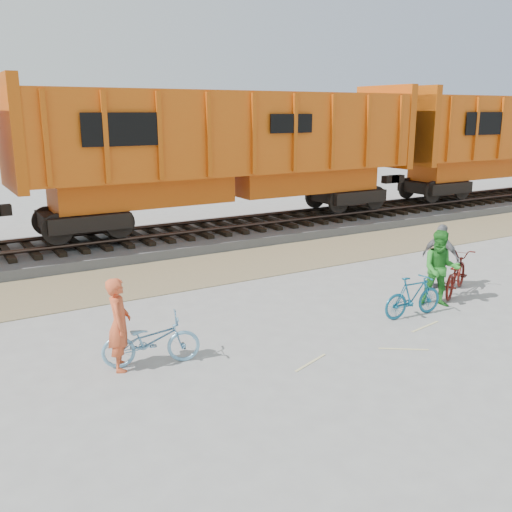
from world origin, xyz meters
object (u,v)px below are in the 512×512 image
object	(u,v)px
hopper_car_center	(230,149)
person_man	(441,269)
bicycle_maroon	(456,274)
bicycle_blue	(151,340)
bicycle_teal	(413,296)
person_woman	(440,257)
person_solo	(119,324)

from	to	relation	value
hopper_car_center	person_man	bearing A→B (deg)	-86.77
bicycle_maroon	person_man	world-z (taller)	person_man
bicycle_blue	bicycle_teal	distance (m)	5.61
bicycle_maroon	person_woman	bearing A→B (deg)	-14.90
hopper_car_center	bicycle_maroon	xyz separation A→B (m)	(1.53, -8.40, -2.52)
person_solo	hopper_car_center	bearing A→B (deg)	-17.43
bicycle_maroon	bicycle_blue	bearing A→B (deg)	61.41
person_solo	person_man	xyz separation A→B (m)	(7.08, -0.48, 0.06)
bicycle_maroon	person_solo	bearing A→B (deg)	60.69
bicycle_blue	person_solo	xyz separation A→B (m)	(-0.50, 0.10, 0.36)
person_man	person_woman	size ratio (longest dim) A/B	1.06
bicycle_blue	person_woman	bearing A→B (deg)	-70.66
hopper_car_center	bicycle_maroon	distance (m)	8.90
bicycle_teal	person_woman	xyz separation A→B (m)	(1.93, 1.03, 0.36)
bicycle_maroon	person_man	size ratio (longest dim) A/B	1.08
hopper_car_center	person_woman	bearing A→B (deg)	-79.87
bicycle_blue	person_woman	size ratio (longest dim) A/B	1.03
bicycle_teal	person_solo	size ratio (longest dim) A/B	0.93
hopper_car_center	bicycle_blue	bearing A→B (deg)	-125.78
hopper_car_center	bicycle_teal	distance (m)	9.40
hopper_car_center	bicycle_teal	size ratio (longest dim) A/B	9.45
hopper_car_center	person_man	size ratio (longest dim) A/B	8.16
bicycle_teal	person_man	world-z (taller)	person_man
bicycle_maroon	person_man	distance (m)	1.18
person_man	person_solo	bearing A→B (deg)	-143.45
bicycle_blue	person_solo	distance (m)	0.62
person_woman	bicycle_teal	bearing A→B (deg)	105.68
bicycle_blue	person_woman	xyz separation A→B (m)	(7.51, 0.45, 0.37)
person_solo	person_man	world-z (taller)	person_man
hopper_car_center	person_solo	world-z (taller)	hopper_car_center
bicycle_teal	hopper_car_center	bearing A→B (deg)	0.36
bicycle_teal	person_man	size ratio (longest dim) A/B	0.86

